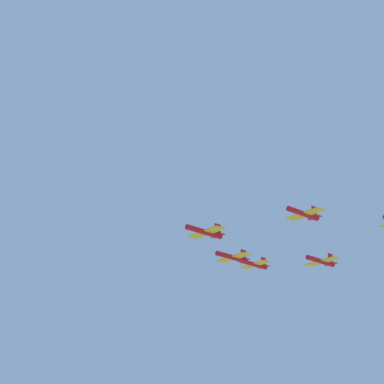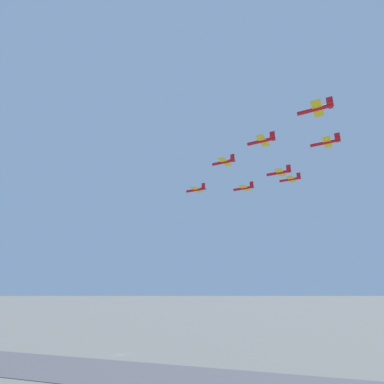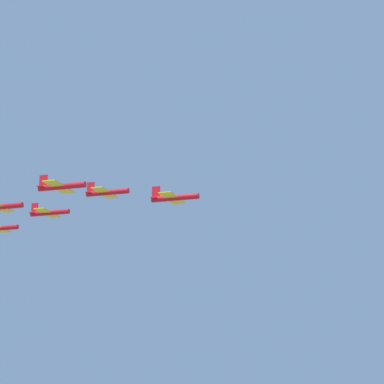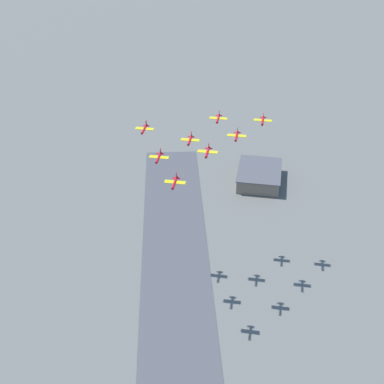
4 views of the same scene
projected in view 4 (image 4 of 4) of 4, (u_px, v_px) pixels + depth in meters
runway_strip at (177, 314)px, 249.49m from camera, size 323.04×105.98×0.20m
hangar at (259, 176)px, 348.42m from camera, size 36.54×27.88×9.46m
jet_0 at (175, 182)px, 211.56m from camera, size 9.03×8.44×3.03m
jet_1 at (208, 152)px, 222.14m from camera, size 9.03×8.44×3.03m
jet_2 at (159, 157)px, 227.45m from camera, size 9.03×8.44×3.03m
jet_3 at (237, 136)px, 235.69m from camera, size 9.03×8.44×3.03m
jet_4 at (190, 140)px, 240.68m from camera, size 9.03×8.44×3.03m
jet_5 at (144, 129)px, 241.54m from camera, size 9.03×8.44×3.03m
jet_6 at (263, 120)px, 248.98m from camera, size 9.03×8.44×3.03m
jet_7 at (218, 118)px, 252.20m from camera, size 9.03×8.44×3.03m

